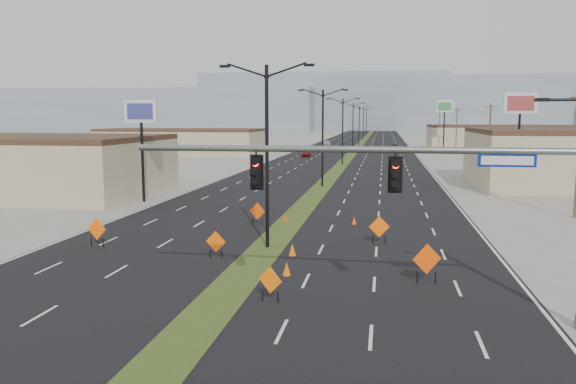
% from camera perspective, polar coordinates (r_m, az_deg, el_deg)
% --- Properties ---
extents(ground, '(600.00, 600.00, 0.00)m').
position_cam_1_polar(ground, '(20.33, -9.24, -13.33)').
color(ground, gray).
rests_on(ground, ground).
extents(road_surface, '(25.00, 400.00, 0.02)m').
position_cam_1_polar(road_surface, '(118.31, 6.67, 4.09)').
color(road_surface, black).
rests_on(road_surface, ground).
extents(median_strip, '(2.00, 400.00, 0.04)m').
position_cam_1_polar(median_strip, '(118.31, 6.67, 4.09)').
color(median_strip, '#30491A').
rests_on(median_strip, ground).
extents(building_sw_far, '(30.00, 14.00, 4.50)m').
position_cam_1_polar(building_sw_far, '(109.93, -10.71, 4.92)').
color(building_sw_far, '#BEAE88').
rests_on(building_sw_far, ground).
extents(building_se_far, '(44.00, 16.00, 5.00)m').
position_cam_1_polar(building_se_far, '(131.88, 23.72, 4.95)').
color(building_se_far, '#BEAE88').
rests_on(building_se_far, ground).
extents(mesa_west, '(180.00, 50.00, 22.00)m').
position_cam_1_polar(mesa_west, '(323.60, -13.38, 8.11)').
color(mesa_west, gray).
rests_on(mesa_west, ground).
extents(mesa_center, '(220.00, 50.00, 28.00)m').
position_cam_1_polar(mesa_center, '(319.77, 15.96, 8.57)').
color(mesa_center, gray).
rests_on(mesa_center, ground).
extents(mesa_backdrop, '(140.00, 50.00, 32.00)m').
position_cam_1_polar(mesa_backdrop, '(339.98, 3.64, 9.11)').
color(mesa_backdrop, gray).
rests_on(mesa_backdrop, ground).
extents(signal_mast, '(16.30, 0.60, 8.00)m').
position_cam_1_polar(signal_mast, '(20.20, 16.09, 0.38)').
color(signal_mast, slate).
rests_on(signal_mast, ground).
extents(streetlight_0, '(5.15, 0.24, 10.02)m').
position_cam_1_polar(streetlight_0, '(30.63, -2.15, 4.23)').
color(streetlight_0, black).
rests_on(streetlight_0, ground).
extents(streetlight_1, '(5.15, 0.24, 10.02)m').
position_cam_1_polar(streetlight_1, '(58.29, 3.54, 5.84)').
color(streetlight_1, black).
rests_on(streetlight_1, ground).
extents(streetlight_2, '(5.15, 0.24, 10.02)m').
position_cam_1_polar(streetlight_2, '(86.17, 5.57, 6.40)').
color(streetlight_2, black).
rests_on(streetlight_2, ground).
extents(streetlight_3, '(5.15, 0.24, 10.02)m').
position_cam_1_polar(streetlight_3, '(114.11, 6.61, 6.69)').
color(streetlight_3, black).
rests_on(streetlight_3, ground).
extents(streetlight_4, '(5.15, 0.24, 10.02)m').
position_cam_1_polar(streetlight_4, '(142.07, 7.24, 6.86)').
color(streetlight_4, black).
rests_on(streetlight_4, ground).
extents(streetlight_5, '(5.15, 0.24, 10.02)m').
position_cam_1_polar(streetlight_5, '(170.05, 7.66, 6.97)').
color(streetlight_5, black).
rests_on(streetlight_5, ground).
extents(streetlight_6, '(5.15, 0.24, 10.02)m').
position_cam_1_polar(streetlight_6, '(198.03, 7.96, 7.05)').
color(streetlight_6, black).
rests_on(streetlight_6, ground).
extents(utility_pole_1, '(1.60, 0.20, 9.00)m').
position_cam_1_polar(utility_pole_1, '(79.16, 19.78, 5.34)').
color(utility_pole_1, '#4C3823').
rests_on(utility_pole_1, ground).
extents(utility_pole_2, '(1.60, 0.20, 9.00)m').
position_cam_1_polar(utility_pole_2, '(113.78, 16.74, 6.04)').
color(utility_pole_2, '#4C3823').
rests_on(utility_pole_2, ground).
extents(utility_pole_3, '(1.60, 0.20, 9.00)m').
position_cam_1_polar(utility_pole_3, '(148.58, 15.11, 6.40)').
color(utility_pole_3, '#4C3823').
rests_on(utility_pole_3, ground).
extents(car_left, '(1.66, 3.80, 1.27)m').
position_cam_1_polar(car_left, '(102.83, 1.87, 3.96)').
color(car_left, maroon).
rests_on(car_left, ground).
extents(car_mid, '(2.16, 4.66, 1.48)m').
position_cam_1_polar(car_mid, '(121.39, 10.83, 4.45)').
color(car_mid, black).
rests_on(car_mid, ground).
extents(car_far, '(2.21, 4.96, 1.41)m').
position_cam_1_polar(car_far, '(137.85, 3.92, 4.92)').
color(car_far, '#A0A5A9').
rests_on(car_far, ground).
extents(construction_sign_0, '(1.23, 0.31, 1.66)m').
position_cam_1_polar(construction_sign_0, '(33.10, -18.86, -3.68)').
color(construction_sign_0, '#FD5605').
rests_on(construction_sign_0, ground).
extents(construction_sign_1, '(1.08, 0.19, 1.45)m').
position_cam_1_polar(construction_sign_1, '(29.08, -7.35, -5.13)').
color(construction_sign_1, '#FF5605').
rests_on(construction_sign_1, ground).
extents(construction_sign_2, '(1.11, 0.41, 1.54)m').
position_cam_1_polar(construction_sign_2, '(37.69, -3.13, -2.04)').
color(construction_sign_2, '#FF4505').
rests_on(construction_sign_2, ground).
extents(construction_sign_3, '(1.00, 0.46, 1.42)m').
position_cam_1_polar(construction_sign_3, '(22.30, -1.81, -9.07)').
color(construction_sign_3, '#FF6605').
rests_on(construction_sign_3, ground).
extents(construction_sign_4, '(1.25, 0.56, 1.79)m').
position_cam_1_polar(construction_sign_4, '(25.27, 13.93, -6.75)').
color(construction_sign_4, '#EC4704').
rests_on(construction_sign_4, ground).
extents(construction_sign_5, '(1.19, 0.32, 1.61)m').
position_cam_1_polar(construction_sign_5, '(32.53, 9.25, -3.61)').
color(construction_sign_5, '#FF5A05').
rests_on(construction_sign_5, ground).
extents(cone_0, '(0.49, 0.49, 0.65)m').
position_cam_1_polar(cone_0, '(25.95, -0.14, -7.82)').
color(cone_0, '#DD6304').
rests_on(cone_0, ground).
extents(cone_1, '(0.48, 0.48, 0.65)m').
position_cam_1_polar(cone_1, '(29.55, 0.45, -5.89)').
color(cone_1, '#F66705').
rests_on(cone_1, ground).
extents(cone_2, '(0.34, 0.34, 0.55)m').
position_cam_1_polar(cone_2, '(38.29, 6.73, -2.89)').
color(cone_2, '#FF4105').
rests_on(cone_2, ground).
extents(cone_3, '(0.41, 0.41, 0.56)m').
position_cam_1_polar(cone_3, '(38.75, -0.27, -2.70)').
color(cone_3, '#FA3205').
rests_on(cone_3, ground).
extents(pole_sign_west, '(2.83, 0.47, 8.65)m').
position_cam_1_polar(pole_sign_west, '(49.30, -14.70, 7.13)').
color(pole_sign_west, black).
rests_on(pole_sign_west, ground).
extents(pole_sign_east_near, '(3.16, 0.60, 9.64)m').
position_cam_1_polar(pole_sign_east_near, '(61.22, 22.51, 7.67)').
color(pole_sign_east_near, black).
rests_on(pole_sign_east_near, ground).
extents(pole_sign_east_far, '(3.37, 1.13, 10.38)m').
position_cam_1_polar(pole_sign_east_far, '(113.71, 15.63, 8.02)').
color(pole_sign_east_far, black).
rests_on(pole_sign_east_far, ground).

